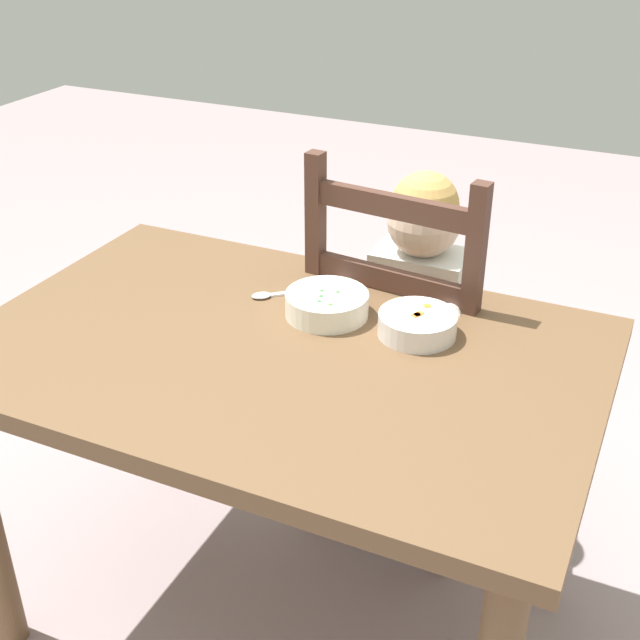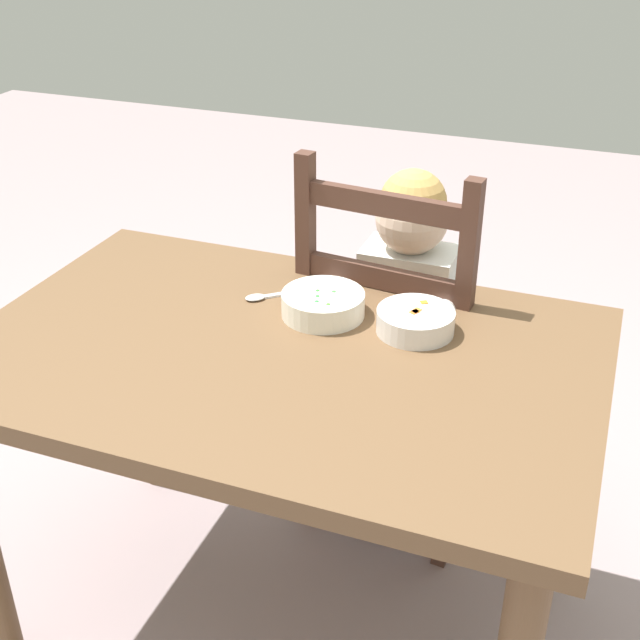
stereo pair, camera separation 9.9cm
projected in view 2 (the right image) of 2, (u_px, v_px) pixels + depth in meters
The scene contains 7 objects.
ground_plane at pixel (288, 614), 1.99m from camera, with size 8.00×8.00×0.00m, color gray.
dining_table at pixel (282, 396), 1.68m from camera, with size 1.24×0.81×0.74m.
dining_chair at pixel (399, 360), 2.08m from camera, with size 0.46×0.46×1.02m.
child_figure at pixel (404, 305), 2.00m from camera, with size 0.32×0.31×0.97m.
bowl_of_peas at pixel (323, 303), 1.73m from camera, with size 0.17×0.17×0.05m.
bowl_of_carrots at pixel (415, 320), 1.67m from camera, with size 0.16×0.16×0.05m.
spoon at pixel (264, 296), 1.81m from camera, with size 0.12×0.11×0.01m.
Camera 2 is at (0.57, -1.28, 1.57)m, focal length 46.83 mm.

